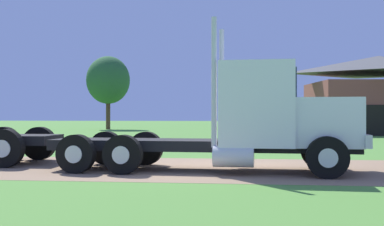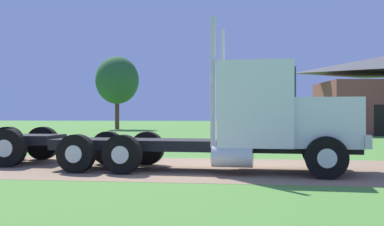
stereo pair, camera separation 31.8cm
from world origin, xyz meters
The scene contains 5 objects.
ground_plane centered at (0.00, 0.00, 0.00)m, with size 200.00×200.00×0.00m, color #528A36.
dirt_track centered at (0.00, 0.00, 0.00)m, with size 120.00×5.95×0.01m, color #927457.
truck_foreground_white centered at (1.21, -0.65, 1.33)m, with size 8.38×2.98×3.95m.
shed_building centered at (11.27, 25.27, 2.94)m, with size 11.39×8.62×6.09m.
tree_mid centered at (-13.05, 34.28, 5.02)m, with size 4.42×4.42×7.48m.
Camera 1 is at (1.03, -13.45, 1.51)m, focal length 44.96 mm.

